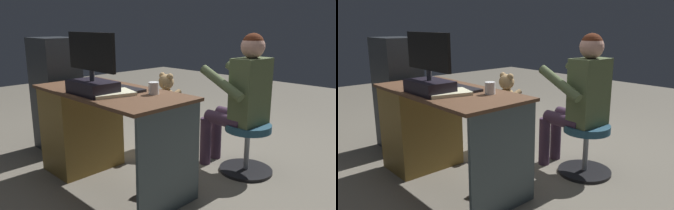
{
  "view_description": "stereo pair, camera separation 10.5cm",
  "coord_description": "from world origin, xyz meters",
  "views": [
    {
      "loc": [
        -2.06,
        1.88,
        1.24
      ],
      "look_at": [
        -0.18,
        0.0,
        0.59
      ],
      "focal_mm": 35.75,
      "sensor_mm": 36.0,
      "label": 1
    },
    {
      "loc": [
        -2.13,
        1.81,
        1.24
      ],
      "look_at": [
        -0.18,
        0.0,
        0.59
      ],
      "focal_mm": 35.75,
      "sensor_mm": 36.0,
      "label": 2
    }
  ],
  "objects": [
    {
      "name": "office_chair_teddy",
      "position": [
        0.26,
        -0.42,
        0.26
      ],
      "size": [
        0.44,
        0.44,
        0.43
      ],
      "color": "black",
      "rests_on": "ground_plane"
    },
    {
      "name": "teddy_bear",
      "position": [
        0.26,
        -0.43,
        0.58
      ],
      "size": [
        0.24,
        0.24,
        0.34
      ],
      "color": "tan",
      "rests_on": "office_chair_teddy"
    },
    {
      "name": "ground_plane",
      "position": [
        0.0,
        0.0,
        0.0
      ],
      "size": [
        10.0,
        10.0,
        0.0
      ],
      "primitive_type": "plane",
      "color": "slate"
    },
    {
      "name": "keyboard",
      "position": [
        -0.02,
        0.35,
        0.76
      ],
      "size": [
        0.42,
        0.14,
        0.02
      ],
      "primitive_type": "cube",
      "color": "black",
      "rests_on": "desk"
    },
    {
      "name": "person",
      "position": [
        -0.57,
        -0.48,
        0.68
      ],
      "size": [
        0.53,
        0.5,
        1.17
      ],
      "color": "#586741",
      "rests_on": "ground_plane"
    },
    {
      "name": "tv_remote",
      "position": [
        0.29,
        0.47,
        0.76
      ],
      "size": [
        0.12,
        0.15,
        0.02
      ],
      "primitive_type": "cube",
      "rotation": [
        0.0,
        0.0,
        0.59
      ],
      "color": "black",
      "rests_on": "desk"
    },
    {
      "name": "equipment_rack",
      "position": [
        1.02,
        0.36,
        0.56
      ],
      "size": [
        0.44,
        0.36,
        1.11
      ],
      "primitive_type": "cube",
      "color": "#292D32",
      "rests_on": "ground_plane"
    },
    {
      "name": "visitor_chair",
      "position": [
        -0.65,
        -0.49,
        0.26
      ],
      "size": [
        0.45,
        0.45,
        0.43
      ],
      "color": "black",
      "rests_on": "ground_plane"
    },
    {
      "name": "notebook_binder",
      "position": [
        -0.14,
        0.53,
        0.76
      ],
      "size": [
        0.29,
        0.35,
        0.02
      ],
      "primitive_type": "cube",
      "rotation": [
        0.0,
        0.0,
        -0.26
      ],
      "color": "beige",
      "rests_on": "desk"
    },
    {
      "name": "desk",
      "position": [
        0.35,
        0.44,
        0.4
      ],
      "size": [
        1.32,
        0.62,
        0.75
      ],
      "color": "brown",
      "rests_on": "ground_plane"
    },
    {
      "name": "monitor",
      "position": [
        -0.01,
        0.6,
        0.88
      ],
      "size": [
        0.54,
        0.23,
        0.44
      ],
      "color": "black",
      "rests_on": "desk"
    },
    {
      "name": "cup",
      "position": [
        -0.33,
        0.3,
        0.79
      ],
      "size": [
        0.08,
        0.08,
        0.09
      ],
      "primitive_type": "cylinder",
      "color": "white",
      "rests_on": "desk"
    },
    {
      "name": "computer_mouse",
      "position": [
        0.29,
        0.34,
        0.77
      ],
      "size": [
        0.06,
        0.1,
        0.04
      ],
      "primitive_type": "ellipsoid",
      "color": "#25292D",
      "rests_on": "desk"
    }
  ]
}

